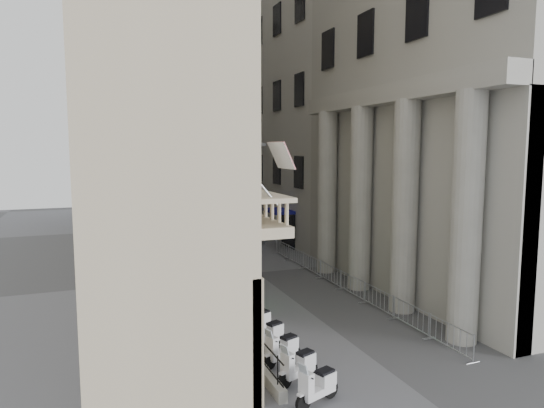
{
  "coord_description": "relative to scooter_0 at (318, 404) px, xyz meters",
  "views": [
    {
      "loc": [
        -9.54,
        -8.95,
        7.76
      ],
      "look_at": [
        0.44,
        17.62,
        4.5
      ],
      "focal_mm": 32.0,
      "sensor_mm": 36.0,
      "label": 1
    }
  ],
  "objects": [
    {
      "name": "barrier_5",
      "position": [
        6.5,
        14.24,
        0.0
      ],
      "size": [
        0.6,
        2.4,
        1.1
      ],
      "primitive_type": null,
      "color": "#B1B3B9",
      "rests_on": "ground"
    },
    {
      "name": "pedestrian_c",
      "position": [
        3.98,
        26.09,
        0.84
      ],
      "size": [
        0.91,
        0.68,
        1.68
      ],
      "primitive_type": "imported",
      "rotation": [
        0.0,
        0.0,
        3.34
      ],
      "color": "black",
      "rests_on": "ground"
    },
    {
      "name": "barrier_2",
      "position": [
        6.5,
        6.74,
        0.0
      ],
      "size": [
        0.6,
        2.4,
        1.1
      ],
      "primitive_type": null,
      "color": "#B1B3B9",
      "rests_on": "ground"
    },
    {
      "name": "security_tent",
      "position": [
        0.86,
        18.52,
        2.43
      ],
      "size": [
        3.59,
        3.59,
        2.91
      ],
      "color": "silver",
      "rests_on": "ground"
    },
    {
      "name": "info_kiosk",
      "position": [
        -0.01,
        9.96,
        0.94
      ],
      "size": [
        0.53,
        0.91,
        1.86
      ],
      "rotation": [
        0.0,
        0.0,
        -0.34
      ],
      "color": "black",
      "rests_on": "ground"
    },
    {
      "name": "scooter_3",
      "position": [
        0.0,
        4.36,
        0.0
      ],
      "size": [
        1.51,
        1.01,
        1.5
      ],
      "primitive_type": null,
      "rotation": [
        0.0,
        0.0,
        1.93
      ],
      "color": "silver",
      "rests_on": "ground"
    },
    {
      "name": "scooter_1",
      "position": [
        0.0,
        1.45,
        0.0
      ],
      "size": [
        1.51,
        1.01,
        1.5
      ],
      "primitive_type": null,
      "rotation": [
        0.0,
        0.0,
        1.93
      ],
      "color": "silver",
      "rests_on": "ground"
    },
    {
      "name": "scooter_11",
      "position": [
        0.0,
        16.0,
        0.0
      ],
      "size": [
        1.51,
        1.01,
        1.5
      ],
      "primitive_type": null,
      "rotation": [
        0.0,
        0.0,
        1.93
      ],
      "color": "silver",
      "rests_on": "ground"
    },
    {
      "name": "pedestrian_b",
      "position": [
        4.89,
        24.91,
        0.85
      ],
      "size": [
        1.02,
        0.92,
        1.71
      ],
      "primitive_type": "imported",
      "rotation": [
        0.0,
        0.0,
        2.74
      ],
      "color": "black",
      "rests_on": "ground"
    },
    {
      "name": "scooter_0",
      "position": [
        0.0,
        0.0,
        0.0
      ],
      "size": [
        1.51,
        1.01,
        1.5
      ],
      "primitive_type": null,
      "rotation": [
        0.0,
        0.0,
        1.93
      ],
      "color": "silver",
      "rests_on": "ground"
    },
    {
      "name": "barrier_6",
      "position": [
        6.5,
        16.74,
        0.0
      ],
      "size": [
        0.6,
        2.4,
        1.1
      ],
      "primitive_type": null,
      "color": "#B1B3B9",
      "rests_on": "ground"
    },
    {
      "name": "scooter_8",
      "position": [
        0.0,
        11.64,
        0.0
      ],
      "size": [
        1.51,
        1.01,
        1.5
      ],
      "primitive_type": null,
      "rotation": [
        0.0,
        0.0,
        1.93
      ],
      "color": "silver",
      "rests_on": "ground"
    },
    {
      "name": "scooter_4",
      "position": [
        0.0,
        5.82,
        0.0
      ],
      "size": [
        1.51,
        1.01,
        1.5
      ],
      "primitive_type": null,
      "rotation": [
        0.0,
        0.0,
        1.93
      ],
      "color": "silver",
      "rests_on": "ground"
    },
    {
      "name": "iron_fence",
      "position": [
        -0.98,
        14.35,
        0.0
      ],
      "size": [
        0.3,
        28.0,
        1.4
      ],
      "primitive_type": null,
      "color": "black",
      "rests_on": "ground"
    },
    {
      "name": "scooter_6",
      "position": [
        0.0,
        8.73,
        0.0
      ],
      "size": [
        1.51,
        1.01,
        1.5
      ],
      "primitive_type": null,
      "rotation": [
        0.0,
        0.0,
        1.93
      ],
      "color": "silver",
      "rests_on": "ground"
    },
    {
      "name": "barrier_4",
      "position": [
        6.5,
        11.74,
        0.0
      ],
      "size": [
        0.6,
        2.4,
        1.1
      ],
      "primitive_type": null,
      "color": "#B1B3B9",
      "rests_on": "ground"
    },
    {
      "name": "street_lamp",
      "position": [
        1.05,
        13.41,
        4.81
      ],
      "size": [
        2.63,
        0.56,
        8.08
      ],
      "rotation": [
        0.0,
        0.0,
        0.15
      ],
      "color": "#989AA0",
      "rests_on": "ground"
    },
    {
      "name": "scooter_2",
      "position": [
        0.0,
        2.91,
        0.0
      ],
      "size": [
        1.51,
        1.01,
        1.5
      ],
      "primitive_type": null,
      "rotation": [
        0.0,
        0.0,
        1.93
      ],
      "color": "silver",
      "rests_on": "ground"
    },
    {
      "name": "scooter_5",
      "position": [
        0.0,
        7.27,
        0.0
      ],
      "size": [
        1.51,
        1.01,
        1.5
      ],
      "primitive_type": null,
      "rotation": [
        0.0,
        0.0,
        1.93
      ],
      "color": "silver",
      "rests_on": "ground"
    },
    {
      "name": "barrier_1",
      "position": [
        6.5,
        4.24,
        0.0
      ],
      "size": [
        0.6,
        2.4,
        1.1
      ],
      "primitive_type": null,
      "color": "#B1B3B9",
      "rests_on": "ground"
    },
    {
      "name": "scooter_10",
      "position": [
        0.0,
        14.54,
        0.0
      ],
      "size": [
        1.51,
        1.01,
        1.5
      ],
      "primitive_type": null,
      "rotation": [
        0.0,
        0.0,
        1.93
      ],
      "color": "silver",
      "rests_on": "ground"
    },
    {
      "name": "barrier_0",
      "position": [
        6.5,
        1.74,
        0.0
      ],
      "size": [
        0.6,
        2.4,
        1.1
      ],
      "primitive_type": null,
      "color": "#B1B3B9",
      "rests_on": "ground"
    },
    {
      "name": "scooter_7",
      "position": [
        0.0,
        10.18,
        0.0
      ],
      "size": [
        1.51,
        1.01,
        1.5
      ],
      "primitive_type": null,
      "rotation": [
        0.0,
        0.0,
        1.93
      ],
      "color": "silver",
      "rests_on": "ground"
    },
    {
      "name": "scooter_9",
      "position": [
        0.0,
        13.09,
        0.0
      ],
      "size": [
        1.51,
        1.01,
        1.5
      ],
      "primitive_type": null,
      "rotation": [
        0.0,
        0.0,
        1.93
      ],
      "color": "silver",
      "rests_on": "ground"
    },
    {
      "name": "barrier_7",
      "position": [
        6.5,
        19.24,
        0.0
      ],
      "size": [
        0.6,
        2.4,
        1.1
      ],
      "primitive_type": null,
      "color": "#B1B3B9",
      "rests_on": "ground"
    },
    {
      "name": "far_building",
      "position": [
        3.32,
        44.35,
        15.0
      ],
      "size": [
        22.0,
        10.0,
        30.0
      ],
      "primitive_type": "cube",
      "color": "beige",
      "rests_on": "ground"
    },
    {
      "name": "barrier_3",
      "position": [
        6.5,
        9.24,
        0.0
      ],
      "size": [
        0.6,
        2.4,
        1.1
      ],
      "primitive_type": null,
      "color": "#B1B3B9",
      "rests_on": "ground"
    },
    {
      "name": "flag",
      "position": [
        -0.68,
        1.35,
        0.0
      ],
      "size": [
        1.0,
        1.4,
        8.2
      ],
      "primitive_type": null,
      "color": "#9E0C11",
      "rests_on": "ground"
    },
    {
      "name": "pedestrian_a",
      "position": [
        3.05,
        21.9,
        0.87
      ],
      "size": [
        0.71,
        0.54,
        1.74
      ],
      "primitive_type": "imported",
      "rotation": [
        0.0,
        0.0,
        2.92
      ],
      "color": "black",
      "rests_on": "ground"
    },
    {
      "name": "blue_awning",
      "position": [
        7.47,
        22.35,
        0.0
      ],
      "size": [
        1.6,
        3.0,
        3.0
      ],
      "primitive_type": null,
      "color": "navy",
      "rests_on": "ground"
    }
  ]
}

